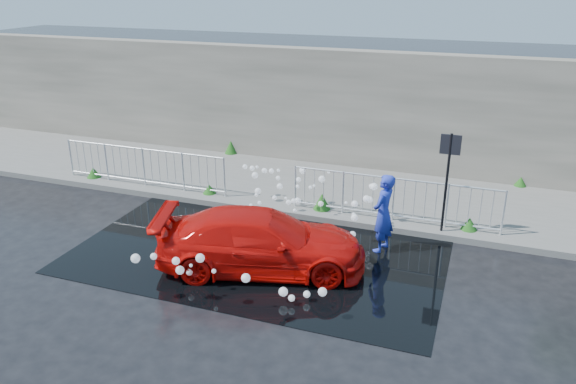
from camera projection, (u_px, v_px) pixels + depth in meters
name	position (u px, v px, depth m)	size (l,w,h in m)	color
ground	(220.00, 268.00, 11.77)	(90.00, 90.00, 0.00)	black
pavement	(298.00, 185.00, 16.12)	(30.00, 4.00, 0.15)	#5F5F5B
curb	(272.00, 211.00, 14.37)	(30.00, 0.25, 0.16)	#5F5F5B
retaining_wall	(321.00, 106.00, 17.38)	(30.00, 0.60, 3.50)	#5A554C
puddle	(261.00, 251.00, 12.49)	(8.00, 5.00, 0.01)	black
sign_post	(448.00, 167.00, 12.52)	(0.45, 0.06, 2.50)	black
railing_left	(144.00, 166.00, 15.70)	(5.05, 0.05, 1.10)	silver
railing_right	(393.00, 197.00, 13.48)	(5.05, 0.05, 1.10)	silver
weeds	(284.00, 180.00, 15.75)	(12.17, 3.93, 0.43)	#144B16
water_spray	(284.00, 217.00, 12.50)	(3.66, 5.39, 1.08)	white
red_car	(261.00, 241.00, 11.54)	(1.74, 4.29, 1.25)	red
person	(383.00, 213.00, 12.21)	(0.65, 0.43, 1.78)	#2536BB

